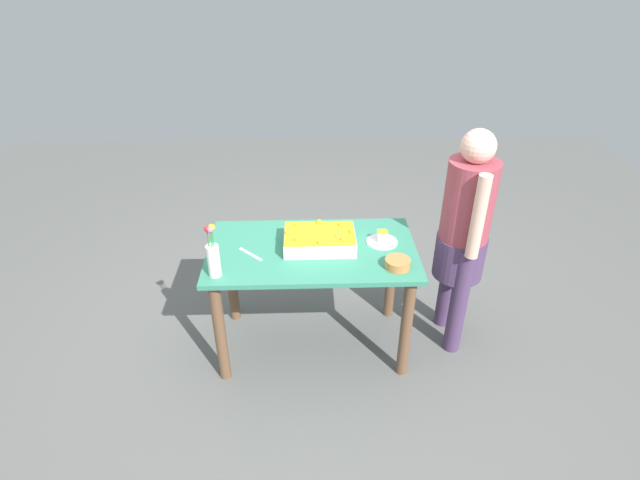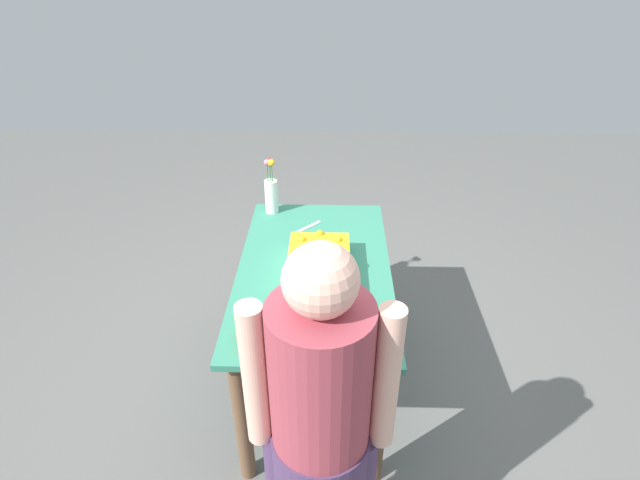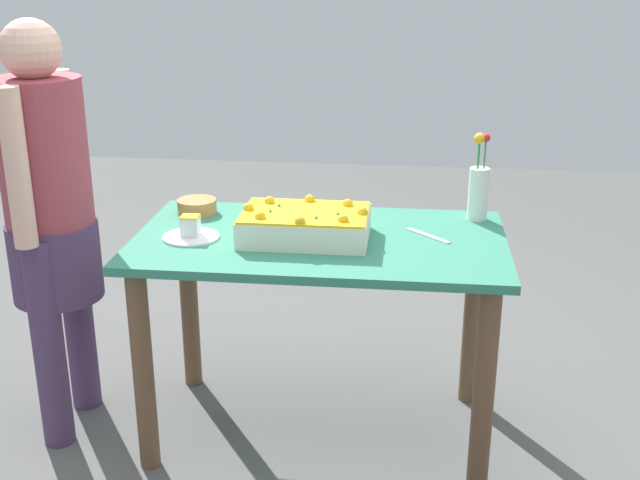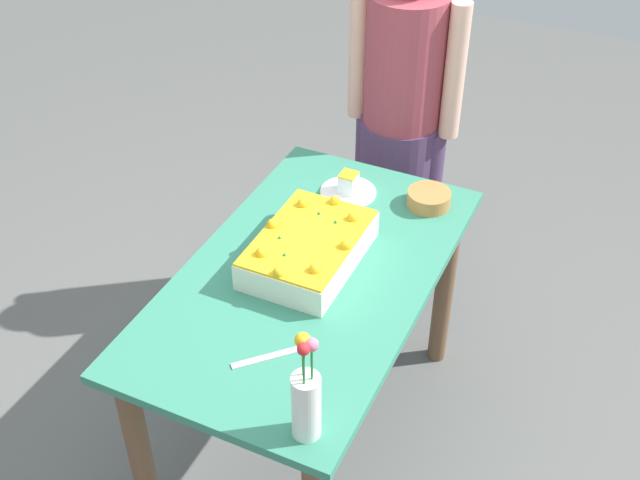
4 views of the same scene
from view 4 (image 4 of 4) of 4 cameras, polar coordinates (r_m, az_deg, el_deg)
name	(u,v)px [view 4 (image 4 of 4)]	position (r m, az deg, el deg)	size (l,w,h in m)	color
ground_plane	(311,433)	(2.99, -0.66, -13.55)	(8.00, 8.00, 0.00)	#5B5C59
dining_table	(309,307)	(2.53, -0.76, -4.81)	(1.27, 0.72, 0.77)	#337F65
sheet_cake	(309,248)	(2.44, -0.81, -0.59)	(0.43, 0.29, 0.12)	white
serving_plate_with_slice	(348,188)	(2.76, 2.02, 3.72)	(0.19, 0.19, 0.08)	white
cake_knife	(266,357)	(2.18, -3.83, -8.33)	(0.19, 0.02, 0.00)	silver
flower_vase	(306,400)	(1.92, -1.00, -11.28)	(0.07, 0.07, 0.32)	white
fruit_bowl	(429,199)	(2.72, 7.75, 2.94)	(0.15, 0.15, 0.05)	#C0793E
person_standing	(403,107)	(3.12, 5.89, 9.37)	(0.31, 0.45, 1.49)	#4A3459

